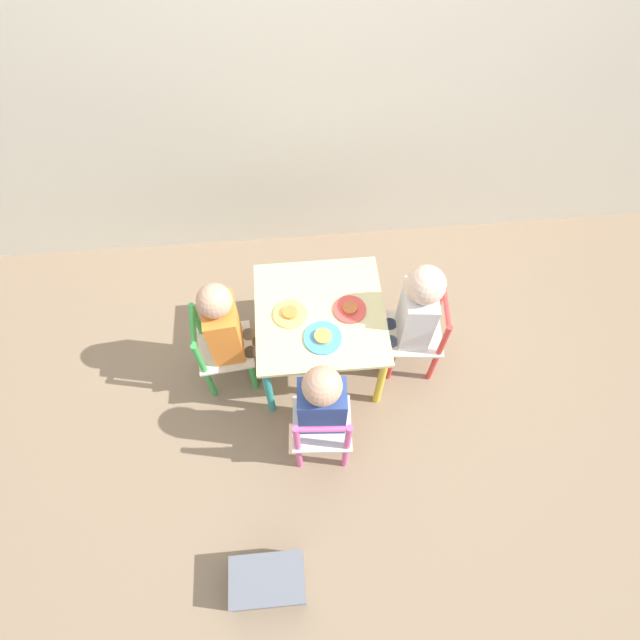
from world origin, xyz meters
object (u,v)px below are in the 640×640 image
Objects in this scene: chair_pink at (322,430)px; storage_bin at (268,581)px; plate_right at (350,309)px; plate_front at (323,337)px; plate_left at (290,313)px; child_left at (228,329)px; chair_red at (419,335)px; chair_green at (221,350)px; kids_table at (320,320)px; child_front at (322,402)px; child_right at (414,312)px.

storage_bin is (-0.28, -0.56, -0.18)m from chair_pink.
plate_front is (-0.14, -0.14, 0.00)m from plate_right.
plate_left is at bearing 80.72° from storage_bin.
child_left is 1.08m from storage_bin.
child_left is at bearing -84.71° from chair_red.
chair_red is 0.97m from chair_green.
child_left is at bearing -174.61° from kids_table.
chair_red is 0.93m from child_left.
child_left is (-0.91, 0.01, 0.19)m from chair_red.
chair_green is 1.04m from storage_bin.
plate_right is at bearing -107.46° from child_front.
kids_table is at bearing -90.00° from chair_pink.
chair_green is (-0.45, 0.44, 0.00)m from chair_pink.
child_right reaches higher than chair_red.
child_front is 4.65× the size of plate_left.
plate_front is at bearing -106.08° from chair_green.
kids_table is 0.79× the size of child_left.
chair_pink is at bearing -40.22° from child_right.
chair_red is 0.68m from chair_pink.
chair_red is at bearing -139.94° from child_front.
child_left is (0.06, 0.01, 0.19)m from chair_green.
child_right is (0.91, 0.00, 0.21)m from chair_green.
storage_bin is (-0.31, -0.91, -0.39)m from plate_front.
plate_front is 1.04m from storage_bin.
child_front is at bearing -139.65° from child_left.
storage_bin is (-0.31, -1.05, -0.32)m from kids_table.
chair_green is at bearing 100.00° from storage_bin.
plate_front is at bearing -91.91° from child_front.
child_front is 0.46m from plate_right.
chair_green is 1.72× the size of storage_bin.
chair_red is at bearing 10.16° from plate_front.
plate_front is at bearing -71.74° from child_right.
child_front is (0.00, 0.06, 0.18)m from chair_pink.
kids_table is at bearing 90.00° from plate_front.
child_front is at bearing -111.49° from plate_right.
chair_pink reaches higher than plate_front.
child_front is 0.29m from plate_front.
storage_bin is at bearing 69.92° from child_front.
child_right is 1.31m from storage_bin.
plate_right is 0.50× the size of storage_bin.
kids_table is 1.15× the size of chair_pink.
storage_bin is (-0.80, -1.00, -0.18)m from chair_red.
chair_pink is 0.56m from plate_right.
child_front is at bearing -44.20° from child_right.
chair_pink is (-0.52, -0.44, 0.00)m from chair_red.
plate_left is (-0.57, 0.04, -0.00)m from child_right.
chair_red reaches higher than plate_front.
chair_green reaches higher than plate_right.
chair_red is 0.69× the size of child_left.
chair_red is 1.72× the size of storage_bin.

